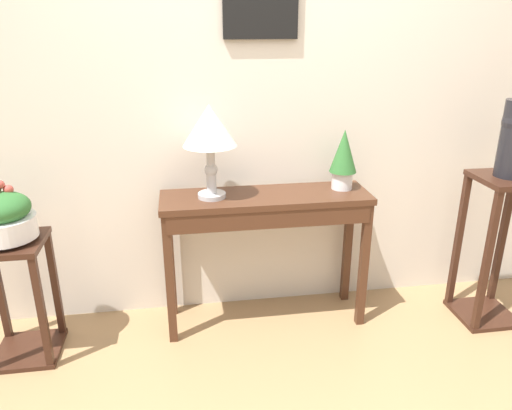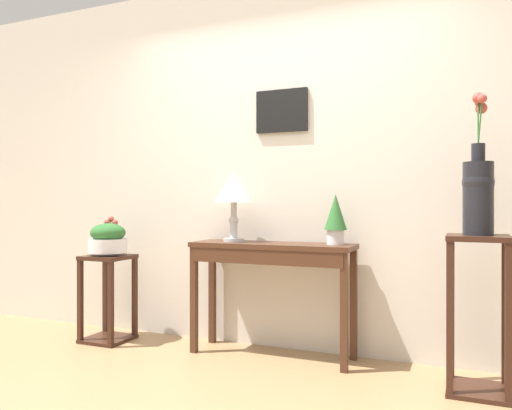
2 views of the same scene
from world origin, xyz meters
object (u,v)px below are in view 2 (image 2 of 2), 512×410
object	(u,v)px
potted_plant_on_console	(336,217)
planter_bowl_wide_left	(108,239)
console_table	(271,262)
pedestal_stand_left	(108,298)
table_lamp	(234,191)
flower_vase_tall_right	(478,188)
pedestal_stand_right	(478,314)

from	to	relation	value
potted_plant_on_console	planter_bowl_wide_left	distance (m)	1.79
console_table	pedestal_stand_left	world-z (taller)	console_table
table_lamp	flower_vase_tall_right	world-z (taller)	flower_vase_tall_right
console_table	pedestal_stand_left	bearing A→B (deg)	-175.15
table_lamp	potted_plant_on_console	size ratio (longest dim) A/B	1.47
console_table	flower_vase_tall_right	xyz separation A→B (m)	(1.32, -0.16, 0.50)
pedestal_stand_left	table_lamp	bearing A→B (deg)	7.42
console_table	table_lamp	xyz separation A→B (m)	(-0.30, 0.02, 0.50)
console_table	pedestal_stand_right	size ratio (longest dim) A/B	1.29
console_table	table_lamp	distance (m)	0.58
console_table	table_lamp	size ratio (longest dim) A/B	2.31
table_lamp	planter_bowl_wide_left	distance (m)	1.10
potted_plant_on_console	pedestal_stand_left	xyz separation A→B (m)	(-1.77, -0.17, -0.65)
planter_bowl_wide_left	pedestal_stand_left	bearing A→B (deg)	-106.38
potted_plant_on_console	planter_bowl_wide_left	xyz separation A→B (m)	(-1.77, -0.17, -0.19)
potted_plant_on_console	console_table	bearing A→B (deg)	-172.64
potted_plant_on_console	table_lamp	bearing A→B (deg)	-177.20
table_lamp	pedestal_stand_left	bearing A→B (deg)	-172.58
planter_bowl_wide_left	flower_vase_tall_right	size ratio (longest dim) A/B	0.37
pedestal_stand_right	flower_vase_tall_right	bearing A→B (deg)	75.25
table_lamp	pedestal_stand_right	bearing A→B (deg)	-6.46
table_lamp	pedestal_stand_left	size ratio (longest dim) A/B	0.75
table_lamp	pedestal_stand_right	xyz separation A→B (m)	(1.62, -0.18, -0.72)
potted_plant_on_console	pedestal_stand_left	bearing A→B (deg)	-174.51
pedestal_stand_right	flower_vase_tall_right	distance (m)	0.72
planter_bowl_wide_left	pedestal_stand_right	bearing A→B (deg)	-1.09
potted_plant_on_console	pedestal_stand_right	bearing A→B (deg)	-14.08
console_table	pedestal_stand_right	world-z (taller)	pedestal_stand_right
pedestal_stand_left	potted_plant_on_console	bearing A→B (deg)	5.49
table_lamp	flower_vase_tall_right	distance (m)	1.63
pedestal_stand_left	flower_vase_tall_right	bearing A→B (deg)	-1.03
potted_plant_on_console	planter_bowl_wide_left	world-z (taller)	potted_plant_on_console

